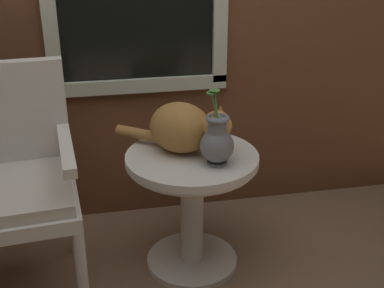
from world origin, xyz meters
TOP-DOWN VIEW (x-y plane):
  - wicker_side_table at (0.18, 0.29)m, footprint 0.58×0.58m
  - wicker_chair at (-0.59, 0.29)m, footprint 0.59×0.58m
  - cat at (0.15, 0.33)m, footprint 0.47×0.38m
  - pewter_vase_with_ivy at (0.26, 0.19)m, footprint 0.14×0.14m

SIDE VIEW (x-z plane):
  - wicker_side_table at x=0.18m, z-range 0.11..0.68m
  - wicker_chair at x=-0.59m, z-range 0.06..1.04m
  - pewter_vase_with_ivy at x=0.26m, z-range 0.51..0.82m
  - cat at x=0.15m, z-range 0.57..0.79m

